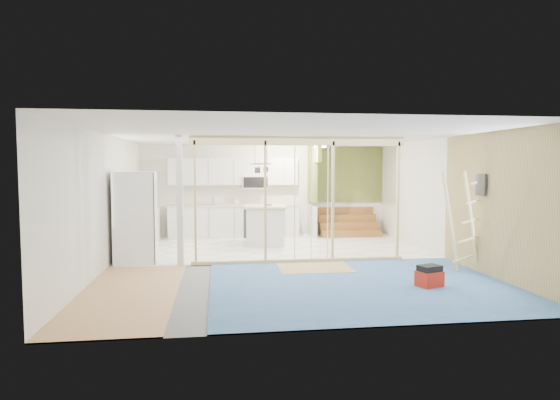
{
  "coord_description": "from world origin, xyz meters",
  "views": [
    {
      "loc": [
        -1.37,
        -9.39,
        1.97
      ],
      "look_at": [
        -0.02,
        0.6,
        1.26
      ],
      "focal_mm": 30.0,
      "sensor_mm": 36.0,
      "label": 1
    }
  ],
  "objects": [
    {
      "name": "floor_overlays",
      "position": [
        0.07,
        0.06,
        0.01
      ],
      "size": [
        7.0,
        8.0,
        0.03
      ],
      "color": "white",
      "rests_on": "room"
    },
    {
      "name": "stud_frame",
      "position": [
        -0.27,
        -0.0,
        1.61
      ],
      "size": [
        4.66,
        0.14,
        2.6
      ],
      "color": "#C8BB7A",
      "rests_on": "room"
    },
    {
      "name": "island",
      "position": [
        -0.15,
        2.27,
        0.5
      ],
      "size": [
        1.16,
        1.16,
        1.01
      ],
      "rotation": [
        0.0,
        0.0,
        -0.13
      ],
      "color": "silver",
      "rests_on": "room"
    },
    {
      "name": "soap_bottle_a",
      "position": [
        -1.44,
        3.75,
        1.09
      ],
      "size": [
        0.16,
        0.16,
        0.33
      ],
      "primitive_type": "imported",
      "rotation": [
        0.0,
        0.0,
        -0.38
      ],
      "color": "#A9B0BC",
      "rests_on": "base_cabinets"
    },
    {
      "name": "base_cabinets",
      "position": [
        -1.61,
        3.36,
        0.47
      ],
      "size": [
        4.45,
        2.24,
        0.93
      ],
      "color": "silver",
      "rests_on": "room"
    },
    {
      "name": "green_partition",
      "position": [
        2.04,
        3.66,
        0.94
      ],
      "size": [
        2.25,
        1.51,
        2.6
      ],
      "color": "olive",
      "rests_on": "room"
    },
    {
      "name": "upper_cabinets",
      "position": [
        -0.84,
        3.82,
        1.82
      ],
      "size": [
        3.6,
        0.41,
        0.85
      ],
      "color": "silver",
      "rests_on": "room"
    },
    {
      "name": "bowl",
      "position": [
        -0.09,
        2.29,
        1.04
      ],
      "size": [
        0.3,
        0.3,
        0.06
      ],
      "primitive_type": "imported",
      "rotation": [
        0.0,
        0.0,
        -0.38
      ],
      "color": "beige",
      "rests_on": "island"
    },
    {
      "name": "electrical_panel",
      "position": [
        3.43,
        -1.4,
        1.65
      ],
      "size": [
        0.04,
        0.3,
        0.4
      ],
      "primitive_type": "cube",
      "color": "#39393E",
      "rests_on": "room"
    },
    {
      "name": "ladder",
      "position": [
        3.18,
        -1.29,
        0.96
      ],
      "size": [
        1.01,
        0.14,
        1.88
      ],
      "rotation": [
        0.0,
        0.0,
        0.21
      ],
      "color": "#DCC987",
      "rests_on": "room"
    },
    {
      "name": "sheathing_panel",
      "position": [
        3.48,
        -2.0,
        1.3
      ],
      "size": [
        0.02,
        4.0,
        2.6
      ],
      "primitive_type": "cube",
      "color": "tan",
      "rests_on": "room"
    },
    {
      "name": "room",
      "position": [
        0.0,
        0.0,
        1.3
      ],
      "size": [
        7.01,
        8.01,
        2.61
      ],
      "color": "slate",
      "rests_on": "ground"
    },
    {
      "name": "soap_bottle_b",
      "position": [
        -0.81,
        3.79,
        1.03
      ],
      "size": [
        0.11,
        0.11,
        0.2
      ],
      "primitive_type": "imported",
      "rotation": [
        0.0,
        0.0,
        -0.25
      ],
      "color": "white",
      "rests_on": "base_cabinets"
    },
    {
      "name": "fridge",
      "position": [
        -3.02,
        0.45,
        0.94
      ],
      "size": [
        0.86,
        0.83,
        1.89
      ],
      "rotation": [
        0.0,
        0.0,
        0.06
      ],
      "color": "white",
      "rests_on": "room"
    },
    {
      "name": "toolbox",
      "position": [
        2.07,
        -2.24,
        0.18
      ],
      "size": [
        0.46,
        0.4,
        0.37
      ],
      "rotation": [
        0.0,
        0.0,
        0.33
      ],
      "color": "#B71F10",
      "rests_on": "room"
    },
    {
      "name": "pot_rack",
      "position": [
        -0.31,
        1.89,
        2.0
      ],
      "size": [
        0.52,
        0.52,
        0.72
      ],
      "color": "black",
      "rests_on": "room"
    },
    {
      "name": "ceiling_light",
      "position": [
        1.4,
        3.0,
        2.54
      ],
      "size": [
        0.32,
        0.32,
        0.08
      ],
      "primitive_type": "cylinder",
      "color": "#FFEABF",
      "rests_on": "room"
    }
  ]
}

